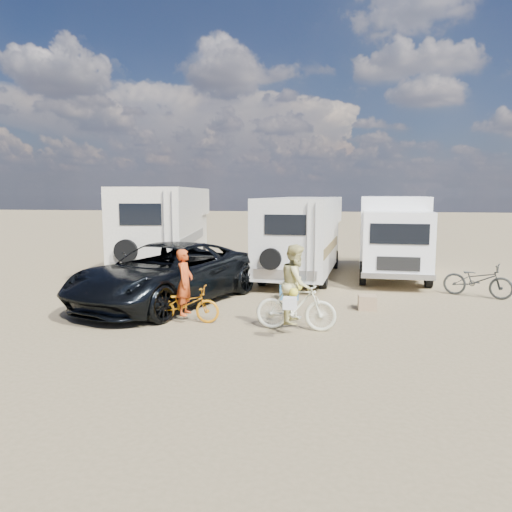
% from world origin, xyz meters
% --- Properties ---
extents(ground, '(140.00, 140.00, 0.00)m').
position_xyz_m(ground, '(0.00, 0.00, 0.00)').
color(ground, '#8F7A55').
rests_on(ground, ground).
extents(rv_main, '(2.82, 7.25, 2.86)m').
position_xyz_m(rv_main, '(0.42, 6.91, 1.43)').
color(rv_main, white).
rests_on(rv_main, ground).
extents(rv_left, '(3.48, 8.28, 3.22)m').
position_xyz_m(rv_left, '(-4.97, 7.59, 1.61)').
color(rv_left, beige).
rests_on(rv_left, ground).
extents(box_truck, '(2.63, 5.86, 2.90)m').
position_xyz_m(box_truck, '(3.65, 7.13, 1.45)').
color(box_truck, white).
rests_on(box_truck, ground).
extents(dark_suv, '(4.64, 6.56, 1.66)m').
position_xyz_m(dark_suv, '(-2.99, 1.82, 0.83)').
color(dark_suv, black).
rests_on(dark_suv, ground).
extents(bike_man, '(1.65, 0.58, 0.87)m').
position_xyz_m(bike_man, '(-1.90, 0.04, 0.43)').
color(bike_man, '#CB780C').
rests_on(bike_man, ground).
extents(bike_woman, '(1.82, 0.62, 1.08)m').
position_xyz_m(bike_woman, '(0.74, -0.24, 0.54)').
color(bike_woman, beige).
rests_on(bike_woman, ground).
extents(rider_man, '(0.37, 0.57, 1.55)m').
position_xyz_m(rider_man, '(-1.90, 0.04, 0.78)').
color(rider_man, '#C04217').
rests_on(rider_man, ground).
extents(rider_woman, '(0.71, 0.89, 1.74)m').
position_xyz_m(rider_woman, '(0.74, -0.24, 0.87)').
color(rider_woman, '#D2C87C').
rests_on(rider_woman, ground).
extents(bike_parked, '(2.02, 1.43, 1.01)m').
position_xyz_m(bike_parked, '(5.72, 4.08, 0.50)').
color(bike_parked, '#272A27').
rests_on(bike_parked, ground).
extents(cooler, '(0.57, 0.44, 0.43)m').
position_xyz_m(cooler, '(0.30, 2.93, 0.22)').
color(cooler, '#31668F').
rests_on(cooler, ground).
extents(crate, '(0.47, 0.47, 0.37)m').
position_xyz_m(crate, '(2.44, 2.00, 0.19)').
color(crate, '#997A58').
rests_on(crate, ground).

